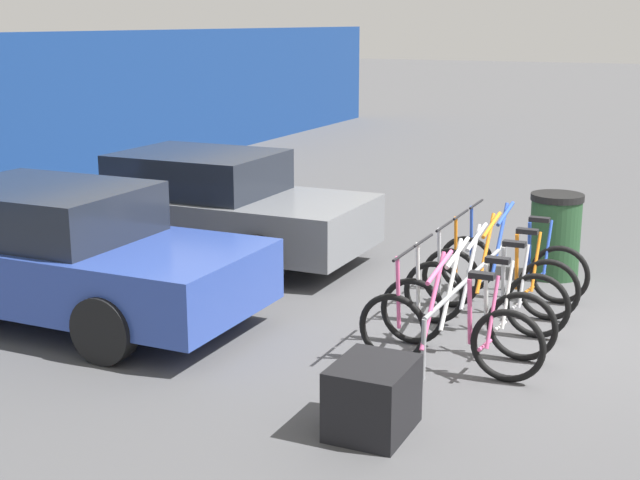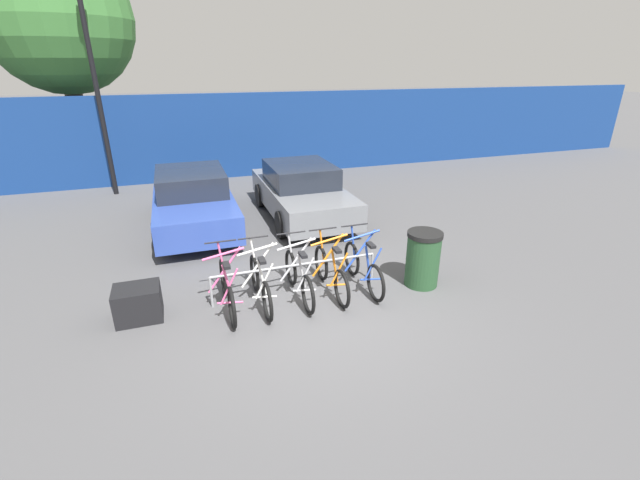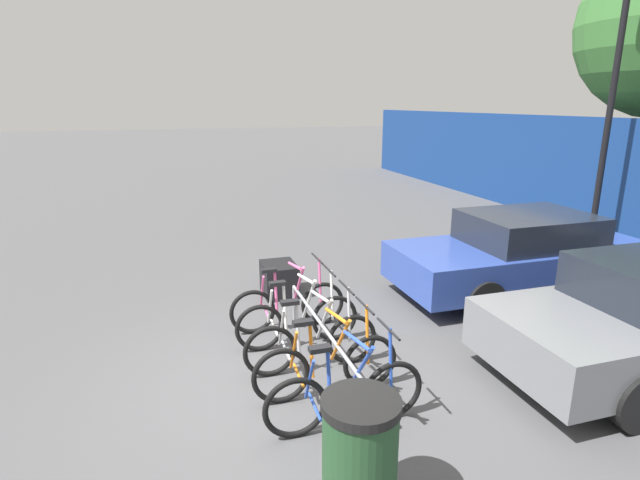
{
  "view_description": "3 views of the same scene",
  "coord_description": "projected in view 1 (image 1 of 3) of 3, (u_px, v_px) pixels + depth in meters",
  "views": [
    {
      "loc": [
        -8.66,
        -1.56,
        3.05
      ],
      "look_at": [
        -0.36,
        2.28,
        0.79
      ],
      "focal_mm": 50.0,
      "sensor_mm": 36.0,
      "label": 1
    },
    {
      "loc": [
        -1.98,
        -5.77,
        3.79
      ],
      "look_at": [
        0.47,
        1.44,
        0.63
      ],
      "focal_mm": 24.0,
      "sensor_mm": 36.0,
      "label": 2
    },
    {
      "loc": [
        5.13,
        -1.04,
        3.22
      ],
      "look_at": [
        -1.4,
        1.0,
        1.33
      ],
      "focal_mm": 28.0,
      "sensor_mm": 36.0,
      "label": 3
    }
  ],
  "objects": [
    {
      "name": "ground_plane",
      "position": [
        540.0,
        331.0,
        9.0
      ],
      "size": [
        120.0,
        120.0,
        0.0
      ],
      "primitive_type": "plane",
      "color": "#4C4C4F"
    },
    {
      "name": "bike_rack",
      "position": [
        470.0,
        283.0,
        8.96
      ],
      "size": [
        2.97,
        0.04,
        0.57
      ],
      "color": "gray",
      "rests_on": "ground"
    },
    {
      "name": "bicycle_pink",
      "position": [
        449.0,
        332.0,
        7.85
      ],
      "size": [
        0.68,
        1.71,
        1.05
      ],
      "rotation": [
        0.0,
        0.0,
        0.03
      ],
      "color": "black",
      "rests_on": "ground"
    },
    {
      "name": "bicycle_white",
      "position": [
        466.0,
        314.0,
        8.33
      ],
      "size": [
        0.68,
        1.71,
        1.05
      ],
      "rotation": [
        0.0,
        0.0,
        0.07
      ],
      "color": "black",
      "rests_on": "ground"
    },
    {
      "name": "bicycle_silver",
      "position": [
        484.0,
        294.0,
        8.92
      ],
      "size": [
        0.68,
        1.71,
        1.05
      ],
      "rotation": [
        0.0,
        0.0,
        -0.04
      ],
      "color": "black",
      "rests_on": "ground"
    },
    {
      "name": "bicycle_orange",
      "position": [
        499.0,
        279.0,
        9.44
      ],
      "size": [
        0.68,
        1.71,
        1.05
      ],
      "rotation": [
        0.0,
        0.0,
        -0.05
      ],
      "color": "black",
      "rests_on": "ground"
    },
    {
      "name": "bicycle_blue",
      "position": [
        512.0,
        265.0,
        9.99
      ],
      "size": [
        0.68,
        1.71,
        1.05
      ],
      "rotation": [
        0.0,
        0.0,
        -0.0
      ],
      "color": "black",
      "rests_on": "ground"
    },
    {
      "name": "car_blue",
      "position": [
        53.0,
        253.0,
        9.28
      ],
      "size": [
        1.91,
        4.43,
        1.4
      ],
      "color": "#2D479E",
      "rests_on": "ground"
    },
    {
      "name": "car_grey",
      "position": [
        205.0,
        206.0,
        11.61
      ],
      "size": [
        1.91,
        4.27,
        1.4
      ],
      "color": "slate",
      "rests_on": "ground"
    },
    {
      "name": "trash_bin",
      "position": [
        555.0,
        235.0,
        10.77
      ],
      "size": [
        0.63,
        0.63,
        1.03
      ],
      "color": "#234728",
      "rests_on": "ground"
    },
    {
      "name": "cargo_crate",
      "position": [
        373.0,
        398.0,
        6.73
      ],
      "size": [
        0.7,
        0.56,
        0.55
      ],
      "primitive_type": "cube",
      "color": "black",
      "rests_on": "ground"
    }
  ]
}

